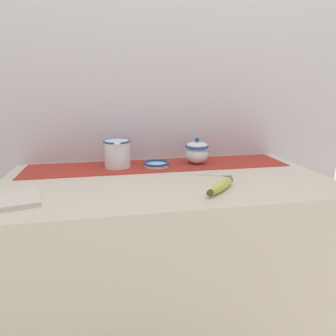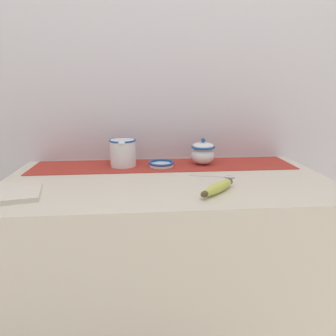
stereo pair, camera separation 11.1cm
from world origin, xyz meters
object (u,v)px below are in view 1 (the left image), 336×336
at_px(sugar_bowl, 197,152).
at_px(spoon, 224,175).
at_px(small_dish, 156,164).
at_px(banana, 221,186).
at_px(cream_pitcher, 117,153).
at_px(napkin_stack, 13,200).

height_order(sugar_bowl, spoon, sugar_bowl).
height_order(small_dish, spoon, small_dish).
distance_m(small_dish, spoon, 0.31).
relative_size(sugar_bowl, banana, 0.79).
bearing_deg(sugar_bowl, banana, -93.72).
relative_size(cream_pitcher, banana, 0.92).
bearing_deg(spoon, cream_pitcher, 168.17).
relative_size(cream_pitcher, napkin_stack, 0.90).
distance_m(banana, napkin_stack, 0.66).
bearing_deg(cream_pitcher, banana, -48.42).
xyz_separation_m(cream_pitcher, small_dish, (0.17, -0.02, -0.05)).
height_order(sugar_bowl, banana, sugar_bowl).
bearing_deg(napkin_stack, banana, -1.93).
xyz_separation_m(banana, spoon, (0.08, 0.17, -0.01)).
height_order(cream_pitcher, banana, cream_pitcher).
bearing_deg(napkin_stack, sugar_bowl, 27.21).
distance_m(spoon, napkin_stack, 0.75).
xyz_separation_m(cream_pitcher, napkin_stack, (-0.33, -0.35, -0.06)).
bearing_deg(sugar_bowl, napkin_stack, -152.79).
bearing_deg(cream_pitcher, spoon, -27.07).
distance_m(sugar_bowl, napkin_stack, 0.77).
xyz_separation_m(spoon, napkin_stack, (-0.74, -0.14, 0.00)).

